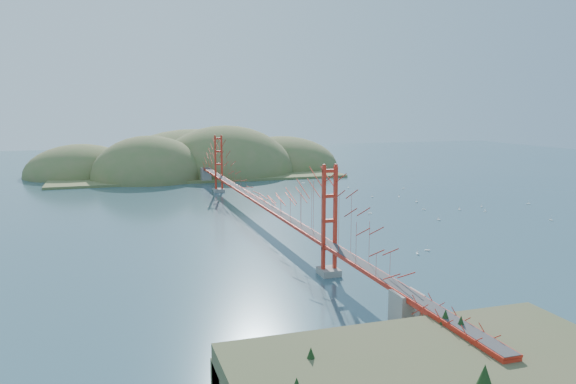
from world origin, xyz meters
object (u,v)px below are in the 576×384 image
object	(u,v)px
sailboat_0	(438,219)
sailboat_1	(372,196)
sailboat_2	(485,211)
bridge	(256,175)
fort	(423,333)

from	to	relation	value
sailboat_0	sailboat_1	xyz separation A→B (m)	(0.18, 23.28, -0.02)
sailboat_1	sailboat_0	bearing A→B (deg)	-90.44
sailboat_0	sailboat_2	size ratio (longest dim) A/B	1.26
bridge	sailboat_1	distance (m)	31.46
sailboat_0	sailboat_2	distance (m)	11.89
fort	sailboat_2	distance (m)	57.07
fort	sailboat_0	distance (m)	47.23
sailboat_0	sailboat_1	size ratio (longest dim) A/B	1.22
sailboat_0	sailboat_1	world-z (taller)	sailboat_0
bridge	fort	size ratio (longest dim) A/B	25.51
bridge	sailboat_2	bearing A→B (deg)	-7.89
fort	sailboat_1	bearing A→B (deg)	66.77
sailboat_0	sailboat_2	xyz separation A→B (m)	(11.33, 3.63, -0.02)
fort	sailboat_0	size ratio (longest dim) A/B	5.01
sailboat_1	fort	bearing A→B (deg)	-113.23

